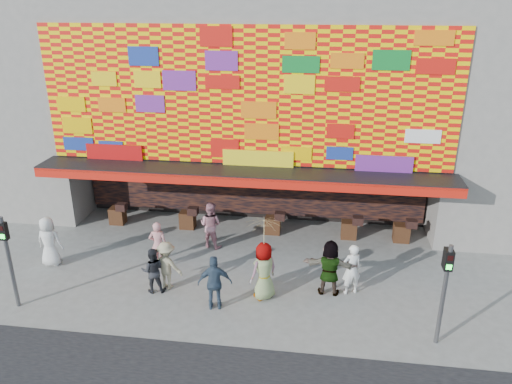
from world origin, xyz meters
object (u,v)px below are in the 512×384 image
ped_f (330,268)px  ped_i (211,225)px  ped_e (215,283)px  ped_h (352,269)px  ped_g (264,271)px  parasol (264,234)px  signal_left (8,252)px  signal_right (445,284)px  ped_d (167,265)px  ped_a (49,241)px  ped_b (158,245)px  ped_c (153,270)px

ped_f → ped_i: ped_f is taller
ped_e → ped_h: size_ratio=1.03×
ped_f → ped_g: size_ratio=0.98×
ped_i → parasol: (2.41, -3.15, 1.33)m
signal_left → ped_i: 6.91m
ped_h → ped_i: size_ratio=0.97×
signal_right → ped_d: (-8.15, 1.66, -1.05)m
ped_a → ped_h: ped_a is taller
signal_left → signal_right: same height
ped_b → ped_d: bearing=112.7°
ped_i → ped_d: bearing=92.3°
ped_a → ped_e: (6.30, -1.79, -0.02)m
ped_f → signal_left: bearing=14.9°
ped_f → ped_i: bearing=-27.9°
signal_left → parasol: 7.58m
signal_left → ped_f: 9.71m
ped_c → ped_f: ped_f is taller
ped_b → signal_right: bearing=155.3°
signal_left → parasol: signal_left is taller
ped_h → signal_right: bearing=113.7°
signal_left → ped_h: size_ratio=1.75×
ped_e → ped_g: (1.38, 0.77, 0.06)m
ped_d → ped_f: size_ratio=0.88×
ped_c → ped_h: size_ratio=0.89×
signal_right → ped_a: bearing=168.7°
ped_c → ped_d: ped_d is taller
signal_left → ped_d: signal_left is taller
signal_left → ped_a: signal_left is taller
ped_a → ped_d: ped_a is taller
ped_a → ped_e: bearing=164.5°
ped_d → ped_e: bearing=165.4°
signal_left → ped_i: signal_left is taller
ped_f → ped_b: bearing=-5.4°
ped_a → ped_g: (7.68, -1.01, 0.04)m
ped_c → ped_d: bearing=-156.4°
ped_g → parasol: (0.00, 0.00, 1.27)m
signal_left → ped_g: size_ratio=1.58×
ped_e → ped_b: bearing=-52.1°
ped_f → ped_h: (0.69, 0.12, -0.07)m
signal_right → ped_e: (-6.36, 0.74, -0.98)m
signal_right → ped_a: signal_right is taller
ped_d → signal_right: bearing=-178.8°
ped_c → ped_b: bearing=-91.8°
ped_c → ped_e: bearing=149.8°
signal_right → parasol: (-4.98, 1.51, 0.35)m
ped_f → ped_i: size_ratio=1.04×
ped_g → ped_h: (2.71, 0.65, -0.09)m
parasol → ped_c: bearing=-177.8°
ped_d → parasol: bearing=-170.0°
parasol → ped_e: bearing=-150.8°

